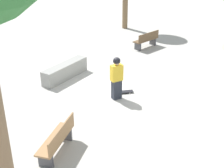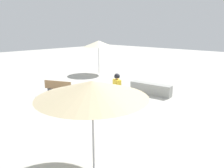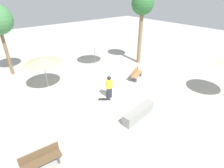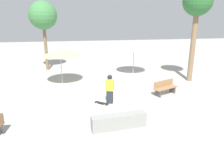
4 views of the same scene
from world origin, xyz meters
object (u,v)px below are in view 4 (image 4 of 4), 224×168
at_px(shade_umbrella_tan, 60,53).
at_px(shade_umbrella_white, 134,47).
at_px(skateboard, 102,103).
at_px(concrete_ledge, 119,121).
at_px(palm_tree_far_back, 197,4).
at_px(bench_far, 165,88).
at_px(skater_main, 110,88).
at_px(palm_tree_center_right, 43,16).

height_order(shade_umbrella_tan, shade_umbrella_white, shade_umbrella_tan).
distance_m(skateboard, concrete_ledge, 2.76).
xyz_separation_m(concrete_ledge, palm_tree_far_back, (-6.39, -6.08, 4.93)).
xyz_separation_m(concrete_ledge, shade_umbrella_white, (-2.81, -8.60, 1.87)).
distance_m(shade_umbrella_tan, palm_tree_far_back, 9.66).
height_order(shade_umbrella_white, palm_tree_far_back, palm_tree_far_back).
xyz_separation_m(skateboard, palm_tree_far_back, (-6.83, -3.37, 5.19)).
distance_m(bench_far, shade_umbrella_tan, 7.22).
bearing_deg(skater_main, palm_tree_far_back, -130.97).
distance_m(shade_umbrella_tan, shade_umbrella_white, 5.85).
bearing_deg(concrete_ledge, palm_tree_center_right, -69.15).
relative_size(shade_umbrella_tan, shade_umbrella_white, 1.05).
bearing_deg(shade_umbrella_white, shade_umbrella_tan, 18.29).
bearing_deg(palm_tree_center_right, palm_tree_far_back, 154.65).
distance_m(skateboard, shade_umbrella_white, 7.05).
height_order(skater_main, shade_umbrella_tan, shade_umbrella_tan).
bearing_deg(palm_tree_far_back, skater_main, 27.38).
xyz_separation_m(skateboard, shade_umbrella_tan, (2.31, -4.05, 2.12)).
distance_m(skater_main, bench_far, 3.60).
relative_size(shade_umbrella_white, palm_tree_center_right, 0.44).
height_order(skater_main, palm_tree_far_back, palm_tree_far_back).
xyz_separation_m(concrete_ledge, bench_far, (-3.51, -3.60, 0.11)).
relative_size(concrete_ledge, palm_tree_center_right, 0.42).
relative_size(skater_main, shade_umbrella_tan, 0.60).
relative_size(skater_main, bench_far, 0.97).
xyz_separation_m(skater_main, palm_tree_center_right, (4.27, -8.33, 3.64)).
bearing_deg(concrete_ledge, shade_umbrella_tan, -67.95).
bearing_deg(bench_far, skateboard, -12.12).
height_order(skateboard, bench_far, bench_far).
height_order(skateboard, shade_umbrella_white, shade_umbrella_white).
xyz_separation_m(skater_main, concrete_ledge, (0.03, 2.79, -0.55)).
bearing_deg(palm_tree_center_right, shade_umbrella_tan, 108.95).
bearing_deg(skateboard, bench_far, -129.04).
relative_size(palm_tree_far_back, palm_tree_center_right, 1.13).
relative_size(skateboard, bench_far, 0.46).
bearing_deg(concrete_ledge, shade_umbrella_white, -108.12).
xyz_separation_m(shade_umbrella_tan, palm_tree_center_right, (1.50, -4.36, 2.31)).
bearing_deg(bench_far, palm_tree_center_right, -68.96).
relative_size(shade_umbrella_tan, palm_tree_center_right, 0.47).
bearing_deg(palm_tree_far_back, shade_umbrella_tan, -4.25).
xyz_separation_m(palm_tree_far_back, palm_tree_center_right, (10.63, -5.03, -0.75)).
bearing_deg(skater_main, skateboard, 30.86).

